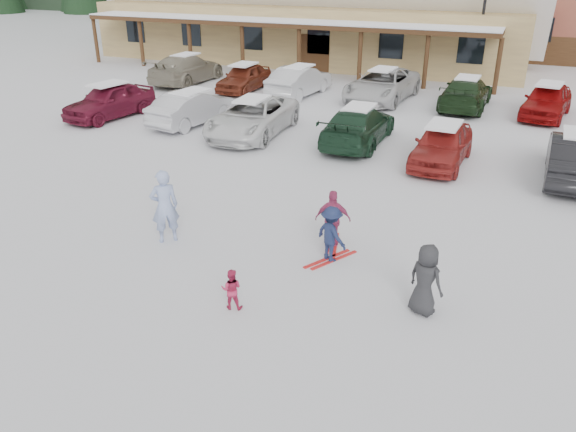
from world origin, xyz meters
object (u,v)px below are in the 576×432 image
at_px(child_magenta, 333,219).
at_px(parked_car_3, 358,125).
at_px(child_navy, 331,234).
at_px(parked_car_2, 252,117).
at_px(lamp_post, 482,21).
at_px(parked_car_10, 382,85).
at_px(parked_car_11, 466,93).
at_px(bystander_dark, 426,280).
at_px(parked_car_0, 110,101).
at_px(parked_car_4, 442,144).
at_px(parked_car_9, 299,81).
at_px(parked_car_1, 192,108).
at_px(parked_car_5, 576,157).
at_px(parked_car_12, 547,101).
at_px(toddler_red, 231,289).
at_px(parked_car_8, 244,78).
at_px(parked_car_7, 186,69).
at_px(adult_skier, 165,206).

xyz_separation_m(child_magenta, parked_car_3, (-1.72, 8.25, -0.02)).
relative_size(child_navy, parked_car_3, 0.28).
bearing_deg(parked_car_2, parked_car_3, 4.15).
bearing_deg(child_navy, lamp_post, -62.95).
xyz_separation_m(parked_car_10, parked_car_11, (3.98, -0.08, -0.05)).
bearing_deg(bystander_dark, parked_car_11, -60.95).
bearing_deg(parked_car_10, bystander_dark, -68.14).
bearing_deg(parked_car_0, parked_car_4, 6.48).
relative_size(lamp_post, parked_car_9, 1.28).
height_order(parked_car_1, parked_car_2, parked_car_2).
relative_size(parked_car_1, parked_car_10, 0.77).
bearing_deg(bystander_dark, parked_car_0, -7.31).
bearing_deg(parked_car_3, parked_car_5, 171.60).
bearing_deg(lamp_post, parked_car_11, -88.23).
distance_m(child_magenta, parked_car_12, 15.89).
height_order(parked_car_2, parked_car_4, parked_car_2).
xyz_separation_m(parked_car_2, parked_car_10, (3.31, 7.68, 0.04)).
bearing_deg(toddler_red, parked_car_2, -82.62).
distance_m(toddler_red, child_magenta, 3.48).
distance_m(child_magenta, parked_car_0, 15.00).
bearing_deg(parked_car_12, lamp_post, 127.34).
relative_size(toddler_red, bystander_dark, 0.58).
bearing_deg(parked_car_9, parked_car_8, 8.06).
bearing_deg(parked_car_8, parked_car_5, -25.75).
relative_size(parked_car_8, parked_car_12, 0.94).
distance_m(parked_car_2, parked_car_11, 10.53).
bearing_deg(parked_car_7, lamp_post, -154.90).
bearing_deg(parked_car_7, child_navy, 131.99).
bearing_deg(parked_car_8, parked_car_10, 5.59).
distance_m(parked_car_5, parked_car_11, 9.25).
bearing_deg(parked_car_2, parked_car_0, 177.85).
height_order(child_navy, parked_car_5, parked_car_5).
distance_m(parked_car_2, parked_car_12, 13.01).
distance_m(parked_car_8, parked_car_11, 11.20).
bearing_deg(adult_skier, parked_car_2, -121.62).
bearing_deg(child_navy, parked_car_7, -19.82).
xyz_separation_m(child_navy, parked_car_4, (1.34, 7.81, 0.02)).
distance_m(parked_car_3, parked_car_10, 7.28).
bearing_deg(parked_car_7, parked_car_2, 136.72).
relative_size(child_navy, parked_car_12, 0.32).
bearing_deg(parked_car_2, parked_car_9, 94.38).
xyz_separation_m(bystander_dark, parked_car_4, (-1.03, 9.12, -0.05)).
xyz_separation_m(parked_car_0, parked_car_8, (3.02, 7.06, -0.05)).
xyz_separation_m(parked_car_1, parked_car_3, (7.19, 0.04, 0.00)).
distance_m(bystander_dark, parked_car_11, 17.43).
bearing_deg(lamp_post, parked_car_8, -147.04).
xyz_separation_m(adult_skier, parked_car_12, (8.72, 16.44, -0.21)).
distance_m(child_navy, parked_car_9, 17.06).
xyz_separation_m(parked_car_9, parked_car_10, (4.11, 0.56, 0.03)).
bearing_deg(parked_car_9, parked_car_1, 78.97).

